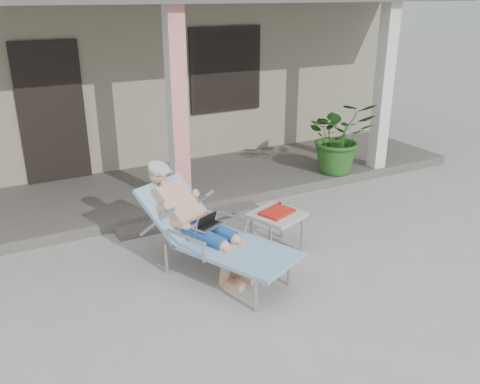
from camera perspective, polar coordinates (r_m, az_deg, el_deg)
ground at (r=5.42m, az=2.11°, el=-10.65°), size 60.00×60.00×0.00m
house at (r=10.78m, az=-15.78°, el=14.23°), size 10.40×5.40×3.30m
porch_deck at (r=7.85m, az=-8.84°, el=0.28°), size 10.00×2.00×0.15m
porch_overhang at (r=7.29m, az=-9.97°, el=20.46°), size 10.00×2.30×2.85m
porch_step at (r=6.87m, az=-5.60°, el=-3.07°), size 2.00×0.30×0.07m
lounger at (r=5.40m, az=-4.10°, el=-1.87°), size 1.39×1.92×1.21m
side_table at (r=6.01m, az=4.15°, el=-2.79°), size 0.71×0.71×0.49m
potted_palm at (r=8.31m, az=11.11°, el=6.16°), size 1.33×1.25×1.19m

